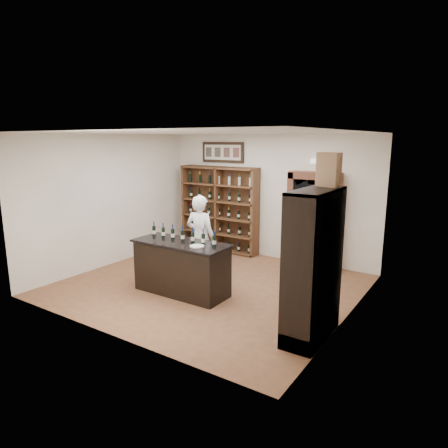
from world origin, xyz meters
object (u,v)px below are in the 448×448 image
at_px(wine_shelf, 220,209).
at_px(wine_crate, 329,170).
at_px(counter_bottle_0, 154,231).
at_px(side_cabinet, 314,289).
at_px(tasting_counter, 182,268).
at_px(shopkeeper, 201,238).

xyz_separation_m(wine_shelf, wine_crate, (3.81, -2.85, 1.35)).
distance_m(counter_bottle_0, wine_crate, 3.68).
relative_size(side_cabinet, wine_crate, 4.46).
bearing_deg(wine_crate, tasting_counter, -161.38).
bearing_deg(side_cabinet, tasting_counter, 173.72).
xyz_separation_m(wine_shelf, side_cabinet, (3.82, -3.23, -0.35)).
distance_m(counter_bottle_0, side_cabinet, 3.48).
bearing_deg(wine_crate, counter_bottle_0, -162.59).
relative_size(wine_shelf, wine_crate, 4.46).
relative_size(tasting_counter, wine_crate, 3.81).
relative_size(wine_shelf, counter_bottle_0, 7.33).
xyz_separation_m(counter_bottle_0, side_cabinet, (3.44, -0.35, -0.35)).
bearing_deg(tasting_counter, side_cabinet, -6.28).
relative_size(tasting_counter, counter_bottle_0, 6.27).
bearing_deg(side_cabinet, wine_crate, 92.15).
distance_m(wine_shelf, counter_bottle_0, 2.91).
bearing_deg(tasting_counter, shopkeeper, 100.89).
xyz_separation_m(tasting_counter, counter_bottle_0, (-0.72, 0.05, 0.61)).
bearing_deg(tasting_counter, wine_shelf, 110.56).
distance_m(shopkeeper, wine_crate, 3.35).
height_order(wine_shelf, side_cabinet, same).
height_order(wine_shelf, shopkeeper, wine_shelf).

